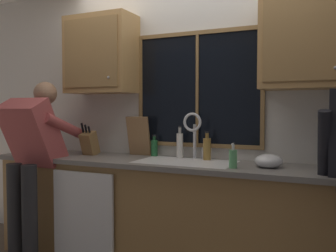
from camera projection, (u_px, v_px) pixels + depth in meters
back_wall at (199, 117)px, 3.32m from camera, size 5.88×0.12×2.55m
window_glass at (198, 89)px, 3.24m from camera, size 1.10×0.02×0.95m
window_frame_top at (198, 33)px, 3.20m from camera, size 1.17×0.02×0.04m
window_frame_bottom at (197, 145)px, 3.25m from camera, size 1.17×0.02×0.04m
window_frame_left at (141, 91)px, 3.46m from camera, size 0.03×0.02×0.95m
window_frame_right at (263, 88)px, 2.99m from camera, size 0.03×0.02×0.95m
window_mullion_center at (197, 89)px, 3.23m from camera, size 0.02×0.02×0.95m
lower_cabinet_run at (184, 219)px, 3.04m from camera, size 3.48×0.58×0.88m
countertop at (183, 164)px, 3.00m from camera, size 3.54×0.62×0.04m
dishwasher_front at (83, 216)px, 3.08m from camera, size 0.60×0.02×0.74m
upper_cabinet_left at (101, 55)px, 3.45m from camera, size 0.66×0.36×0.72m
upper_cabinet_right at (307, 40)px, 2.70m from camera, size 0.66×0.36×0.72m
sink at (185, 174)px, 3.00m from camera, size 0.80×0.46×0.21m
faucet at (194, 130)px, 3.15m from camera, size 0.18×0.09×0.40m
person_standing at (32, 152)px, 3.24m from camera, size 0.53×0.66×1.60m
knife_block at (89, 143)px, 3.45m from camera, size 0.12×0.18×0.32m
cutting_board at (139, 136)px, 3.41m from camera, size 0.22×0.10×0.36m
mixing_bowl at (269, 161)px, 2.72m from camera, size 0.21×0.21×0.10m
soap_dispenser at (233, 158)px, 2.69m from camera, size 0.06×0.07×0.18m
bottle_green_glass at (180, 145)px, 3.24m from camera, size 0.06×0.06×0.28m
bottle_tall_clear at (207, 148)px, 3.10m from camera, size 0.07×0.07×0.24m
bottle_amber_small at (154, 147)px, 3.36m from camera, size 0.06×0.06×0.19m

